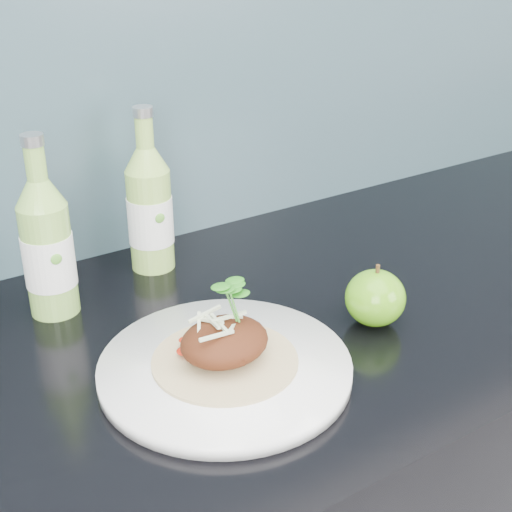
% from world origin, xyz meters
% --- Properties ---
extents(subway_backsplash, '(4.00, 0.02, 0.70)m').
position_xyz_m(subway_backsplash, '(0.00, 1.99, 1.25)').
color(subway_backsplash, '#6691A1').
rests_on(subway_backsplash, kitchen_counter).
extents(dinner_plate, '(0.33, 0.33, 0.02)m').
position_xyz_m(dinner_plate, '(-0.00, 1.62, 0.91)').
color(dinner_plate, white).
rests_on(dinner_plate, kitchen_counter).
extents(pork_taco, '(0.16, 0.16, 0.10)m').
position_xyz_m(pork_taco, '(-0.00, 1.62, 0.94)').
color(pork_taco, tan).
rests_on(pork_taco, dinner_plate).
extents(green_apple, '(0.09, 0.09, 0.08)m').
position_xyz_m(green_apple, '(0.21, 1.61, 0.94)').
color(green_apple, '#3B870E').
rests_on(green_apple, kitchen_counter).
extents(cider_bottle_left, '(0.07, 0.07, 0.23)m').
position_xyz_m(cider_bottle_left, '(-0.11, 1.86, 0.99)').
color(cider_bottle_left, '#84B94D').
rests_on(cider_bottle_left, kitchen_counter).
extents(cider_bottle_right, '(0.07, 0.07, 0.23)m').
position_xyz_m(cider_bottle_right, '(0.05, 1.90, 0.99)').
color(cider_bottle_right, '#91C050').
rests_on(cider_bottle_right, kitchen_counter).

